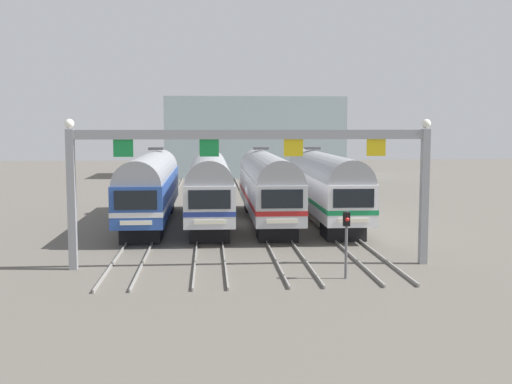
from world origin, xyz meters
TOP-DOWN VIEW (x-y plane):
  - ground_plane at (0.00, 0.00)m, footprint 160.00×160.00m
  - track_bed at (0.00, 17.00)m, footprint 13.33×70.00m
  - commuter_train_blue at (-5.91, -0.00)m, footprint 2.88×18.06m
  - commuter_train_silver at (-1.97, -0.00)m, footprint 2.88×18.06m
  - commuter_train_stainless at (1.97, -0.00)m, footprint 2.88×18.06m
  - commuter_train_white at (5.91, -0.00)m, footprint 2.88×18.06m
  - catenary_gantry at (0.00, -13.50)m, footprint 17.07×0.44m
  - yard_signal_mast at (3.94, -16.24)m, footprint 0.28×0.35m
  - maintenance_building at (4.01, 41.54)m, footprint 22.97×10.00m

SIDE VIEW (x-z plane):
  - ground_plane at x=0.00m, z-range 0.00..0.00m
  - track_bed at x=0.00m, z-range 0.00..0.15m
  - yard_signal_mast at x=3.94m, z-range 0.59..3.57m
  - commuter_train_blue at x=-5.91m, z-range 0.16..5.21m
  - commuter_train_silver at x=-1.97m, z-range 0.16..5.21m
  - commuter_train_stainless at x=1.97m, z-range 0.16..5.21m
  - commuter_train_white at x=5.91m, z-range 0.16..5.21m
  - catenary_gantry at x=0.00m, z-range 1.61..8.58m
  - maintenance_building at x=4.01m, z-range 0.00..10.31m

